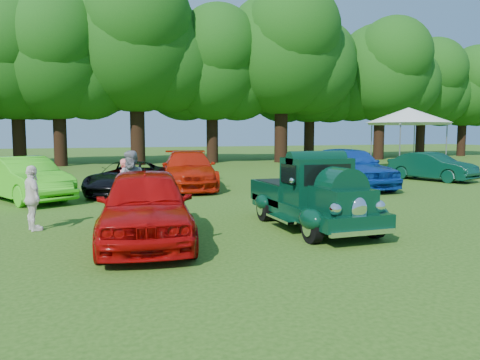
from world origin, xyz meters
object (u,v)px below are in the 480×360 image
object	(u,v)px
back_car_black	(127,178)
spectator_grey	(133,184)
spectator_pink	(126,185)
spectator_white	(33,198)
back_car_lime	(25,179)
back_car_orange	(188,170)
back_car_blue	(349,167)
canopy_tent	(408,116)
hero_pickup	(312,197)
red_convertible	(145,205)
back_car_green	(432,166)

from	to	relation	value
back_car_black	spectator_grey	size ratio (longest dim) A/B	2.41
spectator_pink	spectator_white	xyz separation A→B (m)	(-2.28, -1.91, -0.00)
back_car_lime	back_car_orange	size ratio (longest dim) A/B	0.86
back_car_orange	spectator_pink	size ratio (longest dim) A/B	3.39
back_car_blue	spectator_pink	world-z (taller)	back_car_blue
spectator_grey	canopy_tent	xyz separation A→B (m)	(17.03, 10.16, 2.30)
back_car_blue	canopy_tent	xyz separation A→B (m)	(8.13, 6.60, 2.34)
hero_pickup	back_car_blue	world-z (taller)	back_car_blue
back_car_orange	back_car_black	bearing A→B (deg)	-148.56
hero_pickup	spectator_white	size ratio (longest dim) A/B	2.83
red_convertible	canopy_tent	bearing A→B (deg)	45.28
back_car_orange	canopy_tent	size ratio (longest dim) A/B	0.97
back_car_blue	spectator_white	distance (m)	12.19
back_car_black	back_car_green	bearing A→B (deg)	28.47
back_car_lime	back_car_blue	bearing A→B (deg)	-29.80
back_car_orange	back_car_green	xyz separation A→B (m)	(11.36, -0.74, -0.09)
back_car_green	spectator_grey	size ratio (longest dim) A/B	2.23
red_convertible	back_car_lime	bearing A→B (deg)	119.82
hero_pickup	spectator_grey	size ratio (longest dim) A/B	2.42
canopy_tent	back_car_orange	bearing A→B (deg)	-162.22
back_car_orange	spectator_pink	bearing A→B (deg)	-111.47
back_car_green	canopy_tent	distance (m)	6.54
spectator_white	red_convertible	bearing A→B (deg)	-150.36
canopy_tent	spectator_pink	bearing A→B (deg)	-151.39
back_car_green	spectator_grey	bearing A→B (deg)	179.97
spectator_grey	canopy_tent	distance (m)	19.97
spectator_pink	canopy_tent	distance (m)	19.65
back_car_orange	spectator_grey	bearing A→B (deg)	-106.84
back_car_orange	spectator_white	size ratio (longest dim) A/B	3.39
back_car_black	back_car_lime	bearing A→B (deg)	-143.19
canopy_tent	back_car_lime	bearing A→B (deg)	-163.07
back_car_green	spectator_pink	xyz separation A→B (m)	(-14.25, -4.03, 0.10)
spectator_white	canopy_tent	bearing A→B (deg)	-79.20
red_convertible	back_car_green	distance (m)	16.31
hero_pickup	back_car_orange	world-z (taller)	hero_pickup
canopy_tent	back_car_blue	bearing A→B (deg)	-140.95
back_car_lime	back_car_black	size ratio (longest dim) A/B	1.03
spectator_grey	back_car_lime	bearing A→B (deg)	149.69
back_car_orange	spectator_white	bearing A→B (deg)	-117.99
back_car_orange	back_car_green	world-z (taller)	back_car_orange
back_car_blue	spectator_white	xyz separation A→B (m)	(-11.27, -4.65, -0.09)
spectator_white	back_car_black	bearing A→B (deg)	-44.53
back_car_blue	back_car_green	world-z (taller)	back_car_blue
back_car_blue	canopy_tent	world-z (taller)	canopy_tent
back_car_blue	back_car_green	xyz separation A→B (m)	(5.26, 1.29, -0.19)
back_car_lime	back_car_green	xyz separation A→B (m)	(17.17, 0.80, -0.07)
hero_pickup	back_car_lime	world-z (taller)	hero_pickup
back_car_blue	red_convertible	bearing A→B (deg)	-141.80
spectator_pink	canopy_tent	xyz separation A→B (m)	(17.12, 9.34, 2.43)
back_car_black	spectator_white	world-z (taller)	spectator_white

